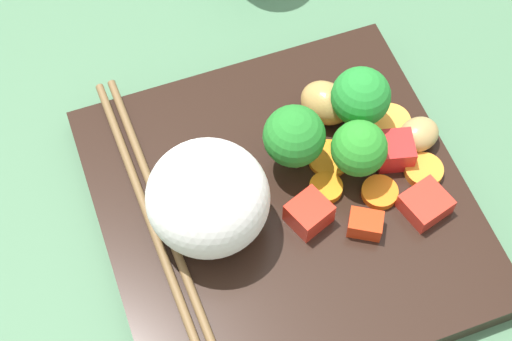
{
  "coord_description": "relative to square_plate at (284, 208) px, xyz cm",
  "views": [
    {
      "loc": [
        10.38,
        24.58,
        51.9
      ],
      "look_at": [
        1.47,
        -1.96,
        3.88
      ],
      "focal_mm": 56.62,
      "sensor_mm": 36.0,
      "label": 1
    }
  ],
  "objects": [
    {
      "name": "carrot_slice_0",
      "position": [
        -10.19,
        0.94,
        1.28
      ],
      "size": [
        2.84,
        2.84,
        0.67
      ],
      "primitive_type": "cylinder",
      "rotation": [
        0.0,
        0.0,
        3.18
      ],
      "color": "orange",
      "rests_on": "square_plate"
    },
    {
      "name": "pepper_chunk_0",
      "position": [
        -9.02,
        3.61,
        1.67
      ],
      "size": [
        3.65,
        3.5,
        1.46
      ],
      "primitive_type": "cube",
      "rotation": [
        0.0,
        0.0,
        3.44
      ],
      "color": "red",
      "rests_on": "square_plate"
    },
    {
      "name": "broccoli_floret_2",
      "position": [
        -1.58,
        -2.83,
        4.48
      ],
      "size": [
        4.36,
        4.36,
        5.84
      ],
      "color": "#82B74E",
      "rests_on": "square_plate"
    },
    {
      "name": "carrot_slice_3",
      "position": [
        -3.07,
        -0.24,
        1.24
      ],
      "size": [
        2.63,
        2.63,
        0.6
      ],
      "primitive_type": "cylinder",
      "rotation": [
        0.0,
        0.0,
        3.03
      ],
      "color": "orange",
      "rests_on": "square_plate"
    },
    {
      "name": "rice_mound",
      "position": [
        5.44,
        -0.47,
        4.72
      ],
      "size": [
        10.83,
        10.79,
        7.55
      ],
      "primitive_type": "ellipsoid",
      "rotation": [
        0.0,
        0.0,
        4.27
      ],
      "color": "white",
      "rests_on": "square_plate"
    },
    {
      "name": "carrot_slice_4",
      "position": [
        -9.61,
        -3.73,
        1.2
      ],
      "size": [
        3.27,
        3.27,
        0.52
      ],
      "primitive_type": "cylinder",
      "rotation": [
        0.0,
        0.0,
        1.48
      ],
      "color": "#FB9D36",
      "rests_on": "square_plate"
    },
    {
      "name": "carrot_slice_2",
      "position": [
        -6.53,
        1.55,
        1.24
      ],
      "size": [
        3.4,
        3.4,
        0.6
      ],
      "primitive_type": "cylinder",
      "rotation": [
        0.0,
        0.0,
        4.3
      ],
      "color": "orange",
      "rests_on": "square_plate"
    },
    {
      "name": "chicken_piece_0",
      "position": [
        -5.26,
        -6.04,
        2.47
      ],
      "size": [
        4.77,
        4.95,
        3.07
      ],
      "primitive_type": "ellipsoid",
      "rotation": [
        0.0,
        0.0,
        2.19
      ],
      "color": "tan",
      "rests_on": "square_plate"
    },
    {
      "name": "broccoli_floret_1",
      "position": [
        -5.53,
        -0.68,
        4.16
      ],
      "size": [
        3.93,
        3.93,
        5.33
      ],
      "color": "#69B154",
      "rests_on": "square_plate"
    },
    {
      "name": "pepper_chunk_1",
      "position": [
        -4.49,
        3.72,
        1.66
      ],
      "size": [
        2.85,
        2.63,
        1.45
      ],
      "primitive_type": "cube",
      "rotation": [
        0.0,
        0.0,
        5.77
      ],
      "color": "red",
      "rests_on": "square_plate"
    },
    {
      "name": "chicken_piece_3",
      "position": [
        -10.79,
        -1.6,
        2.02
      ],
      "size": [
        3.59,
        3.25,
        2.17
      ],
      "primitive_type": "ellipsoid",
      "rotation": [
        0.0,
        0.0,
        0.24
      ],
      "color": "tan",
      "rests_on": "square_plate"
    },
    {
      "name": "broccoli_floret_0",
      "position": [
        -7.12,
        -4.36,
        4.46
      ],
      "size": [
        4.27,
        4.27,
        6.01
      ],
      "color": "#81C04D",
      "rests_on": "square_plate"
    },
    {
      "name": "square_plate",
      "position": [
        0.0,
        0.0,
        0.0
      ],
      "size": [
        26.01,
        26.01,
        1.88
      ],
      "primitive_type": "cube",
      "rotation": [
        0.0,
        0.0,
        0.03
      ],
      "color": "black",
      "rests_on": "ground_plane"
    },
    {
      "name": "chopstick_pair",
      "position": [
        8.95,
        -2.29,
        1.24
      ],
      "size": [
        2.89,
        23.02,
        0.61
      ],
      "rotation": [
        0.0,
        0.0,
        7.91
      ],
      "color": "brown",
      "rests_on": "square_plate"
    },
    {
      "name": "pepper_chunk_3",
      "position": [
        -8.63,
        -0.91,
        1.96
      ],
      "size": [
        3.0,
        3.0,
        2.04
      ],
      "primitive_type": "cube",
      "rotation": [
        0.0,
        0.0,
        2.92
      ],
      "color": "red",
      "rests_on": "square_plate"
    },
    {
      "name": "pepper_chunk_2",
      "position": [
        -1.06,
        1.85,
        1.92
      ],
      "size": [
        3.39,
        3.28,
        1.95
      ],
      "primitive_type": "cube",
      "rotation": [
        0.0,
        0.0,
        3.53
      ],
      "color": "red",
      "rests_on": "square_plate"
    },
    {
      "name": "ground_plane",
      "position": [
        0.0,
        0.0,
        -1.94
      ],
      "size": [
        110.0,
        110.0,
        2.0
      ],
      "primitive_type": "cube",
      "color": "#45704E"
    },
    {
      "name": "carrot_slice_1",
      "position": [
        -4.17,
        -2.22,
        1.15
      ],
      "size": [
        3.89,
        3.89,
        0.42
      ],
      "primitive_type": "cylinder",
      "rotation": [
        0.0,
        0.0,
        5.94
      ],
      "color": "orange",
      "rests_on": "square_plate"
    },
    {
      "name": "carrot_slice_5",
      "position": [
        -1.92,
        -4.92,
        1.2
      ],
      "size": [
        4.13,
        4.13,
        0.51
      ],
      "primitive_type": "cylinder",
      "rotation": [
        0.0,
        0.0,
        3.89
      ],
      "color": "orange",
      "rests_on": "square_plate"
    }
  ]
}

